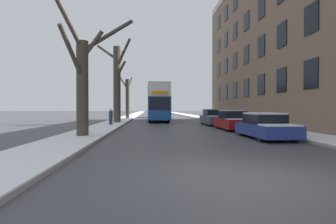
{
  "coord_description": "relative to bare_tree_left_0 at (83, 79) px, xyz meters",
  "views": [
    {
      "loc": [
        -2.39,
        -5.88,
        1.58
      ],
      "look_at": [
        -0.47,
        21.54,
        1.21
      ],
      "focal_mm": 28.0,
      "sensor_mm": 36.0,
      "label": 1
    }
  ],
  "objects": [
    {
      "name": "sidewalk_right",
      "position": [
        11.96,
        44.84,
        -3.05
      ],
      "size": [
        2.58,
        130.0,
        0.16
      ],
      "color": "gray",
      "rests_on": "ground"
    },
    {
      "name": "terrace_facade_right",
      "position": [
        17.74,
        8.25,
        5.21
      ],
      "size": [
        9.1,
        36.25,
        16.68
      ],
      "color": "#7A604C",
      "rests_on": "ground"
    },
    {
      "name": "bare_tree_left_1",
      "position": [
        0.13,
        13.28,
        1.25
      ],
      "size": [
        3.86,
        2.79,
        8.55
      ],
      "color": "#423A30",
      "rests_on": "ground"
    },
    {
      "name": "pedestrian_left_sidewalk",
      "position": [
        0.07,
        9.27,
        -2.27
      ],
      "size": [
        0.34,
        0.34,
        1.57
      ],
      "rotation": [
        0.0,
        0.0,
        6.12
      ],
      "color": "navy",
      "rests_on": "ground"
    },
    {
      "name": "sidewalk_left",
      "position": [
        -0.2,
        44.84,
        -3.05
      ],
      "size": [
        2.58,
        130.0,
        0.16
      ],
      "color": "gray",
      "rests_on": "ground"
    },
    {
      "name": "parked_car_0",
      "position": [
        9.58,
        -0.64,
        -2.5
      ],
      "size": [
        1.86,
        4.29,
        1.36
      ],
      "color": "navy",
      "rests_on": "ground"
    },
    {
      "name": "bare_tree_left_2",
      "position": [
        0.16,
        25.22,
        0.16
      ],
      "size": [
        2.29,
        2.29,
        6.96
      ],
      "color": "#423A30",
      "rests_on": "ground"
    },
    {
      "name": "parked_car_1",
      "position": [
        9.58,
        4.87,
        -2.46
      ],
      "size": [
        1.77,
        4.16,
        1.45
      ],
      "color": "maroon",
      "rests_on": "ground"
    },
    {
      "name": "ground_plane",
      "position": [
        5.88,
        -8.16,
        -3.13
      ],
      "size": [
        320.0,
        320.0,
        0.0
      ],
      "primitive_type": "plane",
      "color": "#424247"
    },
    {
      "name": "double_decker_bus",
      "position": [
        4.53,
        19.18,
        -0.63
      ],
      "size": [
        2.5,
        11.64,
        4.43
      ],
      "color": "#194C99",
      "rests_on": "ground"
    },
    {
      "name": "parked_car_2",
      "position": [
        9.58,
        10.45,
        -2.43
      ],
      "size": [
        1.9,
        4.5,
        1.54
      ],
      "color": "#474C56",
      "rests_on": "ground"
    },
    {
      "name": "oncoming_van",
      "position": [
        4.54,
        32.3,
        -1.96
      ],
      "size": [
        1.91,
        5.23,
        2.16
      ],
      "color": "#9EA3AD",
      "rests_on": "ground"
    },
    {
      "name": "bare_tree_left_0",
      "position": [
        0.0,
        0.0,
        0.0
      ],
      "size": [
        3.72,
        3.29,
        7.17
      ],
      "color": "#423A30",
      "rests_on": "ground"
    }
  ]
}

